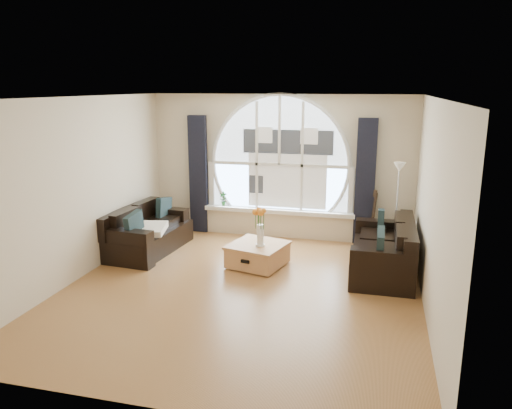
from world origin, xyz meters
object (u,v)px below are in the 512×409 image
at_px(coffee_chest, 258,254).
at_px(potted_plant, 223,199).
at_px(sofa_left, 148,229).
at_px(floor_lamp, 397,209).
at_px(vase_flowers, 260,222).
at_px(guitar, 374,218).
at_px(sofa_right, 383,248).

xyz_separation_m(coffee_chest, potted_plant, (-1.11, 1.64, 0.49)).
xyz_separation_m(sofa_left, floor_lamp, (4.20, 0.93, 0.40)).
bearing_deg(potted_plant, vase_flowers, -55.81).
bearing_deg(potted_plant, floor_lamp, -8.11).
distance_m(floor_lamp, guitar, 0.57).
bearing_deg(sofa_left, coffee_chest, -1.92).
height_order(coffee_chest, vase_flowers, vase_flowers).
height_order(coffee_chest, potted_plant, potted_plant).
relative_size(coffee_chest, vase_flowers, 1.20).
xyz_separation_m(floor_lamp, potted_plant, (-3.26, 0.47, -0.11)).
bearing_deg(guitar, floor_lamp, -18.96).
bearing_deg(potted_plant, sofa_left, -124.06).
relative_size(sofa_left, potted_plant, 6.24).
distance_m(sofa_right, potted_plant, 3.40).
distance_m(vase_flowers, potted_plant, 2.08).
xyz_separation_m(sofa_left, potted_plant, (0.94, 1.39, 0.29)).
distance_m(sofa_right, coffee_chest, 1.97).
relative_size(sofa_left, guitar, 1.65).
height_order(sofa_left, potted_plant, potted_plant).
xyz_separation_m(sofa_left, coffee_chest, (2.05, -0.25, -0.19)).
xyz_separation_m(coffee_chest, floor_lamp, (2.16, 1.17, 0.59)).
distance_m(sofa_left, potted_plant, 1.70).
height_order(coffee_chest, guitar, guitar).
height_order(vase_flowers, guitar, vase_flowers).
bearing_deg(guitar, sofa_right, -59.35).
bearing_deg(guitar, vase_flowers, -113.90).
height_order(sofa_right, coffee_chest, sofa_right).
distance_m(sofa_right, guitar, 1.34).
bearing_deg(sofa_right, guitar, 97.52).
bearing_deg(coffee_chest, floor_lamp, 43.05).
bearing_deg(vase_flowers, sofa_right, 8.00).
bearing_deg(guitar, coffee_chest, -116.33).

